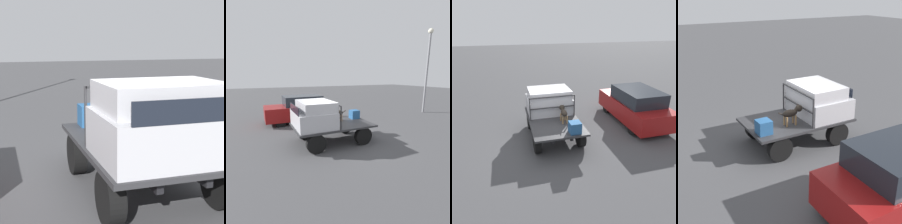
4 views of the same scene
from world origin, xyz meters
TOP-DOWN VIEW (x-y plane):
  - ground_plane at (0.00, 0.00)m, footprint 80.00×80.00m
  - flatbed_truck at (0.00, 0.00)m, footprint 3.48×2.07m
  - truck_cab at (0.87, 0.00)m, footprint 1.58×1.95m
  - truck_headboard at (0.04, 0.00)m, footprint 0.04×1.95m
  - dog at (-0.34, -0.36)m, footprint 0.90×0.24m
  - cargo_crate at (-1.43, -0.52)m, footprint 0.42×0.42m
  - parked_sedan at (0.48, -4.24)m, footprint 4.28×1.88m
  - light_pole_near at (-9.43, -2.86)m, footprint 0.39×0.39m

SIDE VIEW (x-z plane):
  - ground_plane at x=0.00m, z-range 0.00..0.00m
  - flatbed_truck at x=0.00m, z-range 0.18..1.02m
  - parked_sedan at x=0.48m, z-range 0.00..1.71m
  - cargo_crate at x=-1.43m, z-range 0.84..1.26m
  - dog at x=-0.34m, z-range 0.92..1.58m
  - truck_cab at x=0.87m, z-range 0.81..1.91m
  - truck_headboard at x=0.04m, z-range 0.99..1.98m
  - light_pole_near at x=-9.43m, z-range 0.72..7.22m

